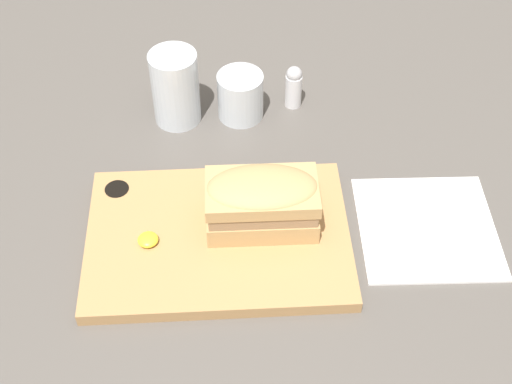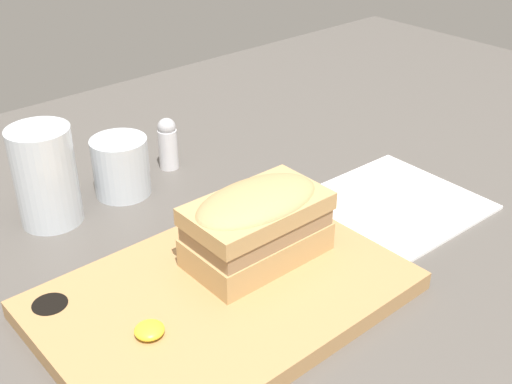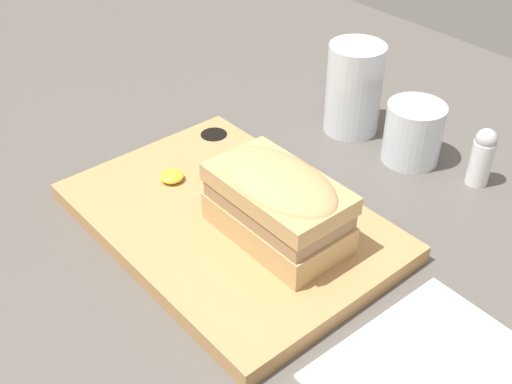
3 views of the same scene
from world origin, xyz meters
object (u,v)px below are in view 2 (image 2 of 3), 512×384
Objects in this scene: wine_glass at (121,169)px; sandwich at (257,222)px; napkin at (396,202)px; water_glass at (47,182)px; serving_board at (222,295)px; salt_shaker at (168,143)px.

sandwich is at bearing -85.57° from wine_glass.
water_glass is at bearing 144.16° from napkin.
water_glass is at bearing 116.16° from sandwich.
wine_glass is (4.20, 26.26, 2.46)cm from serving_board.
water_glass is at bearing -178.78° from wine_glass.
water_glass is 18.92cm from salt_shaker.
salt_shaker is at bearing 6.82° from water_glass.
salt_shaker is at bearing 75.84° from sandwich.
napkin is at bearing -59.42° from salt_shaker.
serving_board is 2.90× the size of water_glass.
serving_board is 4.61× the size of wine_glass.
sandwich is 24.90cm from wine_glass.
serving_board reaches higher than napkin.
water_glass is (-12.00, 24.43, -1.15)cm from sandwich.
salt_shaker is (18.73, 2.24, -1.47)cm from water_glass.
serving_board is at bearing -165.24° from sandwich.
serving_board is 4.74× the size of salt_shaker.
wine_glass is (10.09, 0.21, -1.85)cm from water_glass.
water_glass is 43.47cm from napkin.
water_glass is at bearing 102.74° from serving_board.
napkin is at bearing -2.10° from sandwich.
sandwich is 0.77× the size of napkin.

